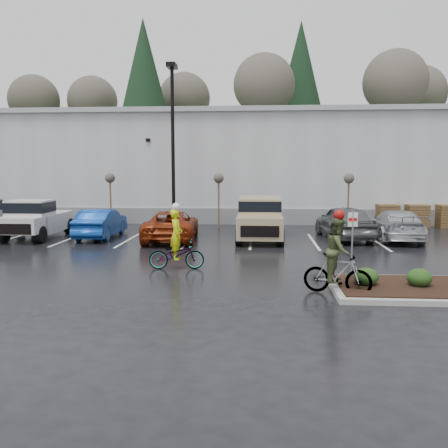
# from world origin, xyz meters

# --- Properties ---
(ground) EXTENTS (120.00, 120.00, 0.00)m
(ground) POSITION_xyz_m (0.00, 0.00, 0.00)
(ground) COLOR black
(ground) RESTS_ON ground
(warehouse) EXTENTS (60.50, 15.50, 7.20)m
(warehouse) POSITION_xyz_m (0.00, 21.99, 3.65)
(warehouse) COLOR #B8BBBD
(warehouse) RESTS_ON ground
(wooded_ridge) EXTENTS (80.00, 25.00, 6.00)m
(wooded_ridge) POSITION_xyz_m (0.00, 45.00, 3.00)
(wooded_ridge) COLOR #273D19
(wooded_ridge) RESTS_ON ground
(lamppost) EXTENTS (0.50, 1.00, 9.22)m
(lamppost) POSITION_xyz_m (-4.00, 12.00, 5.69)
(lamppost) COLOR black
(lamppost) RESTS_ON ground
(sapling_west) EXTENTS (0.60, 0.60, 3.20)m
(sapling_west) POSITION_xyz_m (-8.00, 13.00, 2.73)
(sapling_west) COLOR #49331D
(sapling_west) RESTS_ON ground
(sapling_mid) EXTENTS (0.60, 0.60, 3.20)m
(sapling_mid) POSITION_xyz_m (-1.50, 13.00, 2.73)
(sapling_mid) COLOR #49331D
(sapling_mid) RESTS_ON ground
(sapling_east) EXTENTS (0.60, 0.60, 3.20)m
(sapling_east) POSITION_xyz_m (6.00, 13.00, 2.73)
(sapling_east) COLOR #49331D
(sapling_east) RESTS_ON ground
(pallet_stack_a) EXTENTS (1.20, 1.20, 1.35)m
(pallet_stack_a) POSITION_xyz_m (8.50, 14.00, 0.68)
(pallet_stack_a) COLOR #49331D
(pallet_stack_a) RESTS_ON ground
(pallet_stack_b) EXTENTS (1.20, 1.20, 1.35)m
(pallet_stack_b) POSITION_xyz_m (10.20, 14.00, 0.68)
(pallet_stack_b) COLOR #49331D
(pallet_stack_b) RESTS_ON ground
(pallet_stack_c) EXTENTS (1.20, 1.20, 1.35)m
(pallet_stack_c) POSITION_xyz_m (12.00, 14.00, 0.68)
(pallet_stack_c) COLOR #49331D
(pallet_stack_c) RESTS_ON ground
(shrub_a) EXTENTS (0.70, 0.70, 0.52)m
(shrub_a) POSITION_xyz_m (4.00, -1.00, 0.41)
(shrub_a) COLOR #1A3412
(shrub_a) RESTS_ON curb_island
(shrub_b) EXTENTS (0.70, 0.70, 0.52)m
(shrub_b) POSITION_xyz_m (5.50, -1.00, 0.41)
(shrub_b) COLOR #1A3412
(shrub_b) RESTS_ON curb_island
(fire_lane_sign) EXTENTS (0.30, 0.05, 2.20)m
(fire_lane_sign) POSITION_xyz_m (3.80, 0.20, 1.41)
(fire_lane_sign) COLOR gray
(fire_lane_sign) RESTS_ON ground
(pickup_white) EXTENTS (2.10, 5.20, 1.96)m
(pickup_white) POSITION_xyz_m (-10.27, 8.44, 0.98)
(pickup_white) COLOR beige
(pickup_white) RESTS_ON ground
(car_blue) EXTENTS (1.64, 4.48, 1.46)m
(car_blue) POSITION_xyz_m (-7.09, 8.52, 0.73)
(car_blue) COLOR navy
(car_blue) RESTS_ON ground
(car_red) EXTENTS (2.78, 5.37, 1.45)m
(car_red) POSITION_xyz_m (-3.39, 7.96, 0.72)
(car_red) COLOR maroon
(car_red) RESTS_ON ground
(suv_tan) EXTENTS (2.20, 5.10, 2.06)m
(suv_tan) POSITION_xyz_m (0.92, 8.47, 1.03)
(suv_tan) COLOR tan
(suv_tan) RESTS_ON ground
(car_grey) EXTENTS (2.60, 5.15, 1.68)m
(car_grey) POSITION_xyz_m (5.11, 9.06, 0.84)
(car_grey) COLOR #5C5F60
(car_grey) RESTS_ON ground
(car_far_silver) EXTENTS (2.36, 5.18, 1.47)m
(car_far_silver) POSITION_xyz_m (7.59, 8.92, 0.74)
(car_far_silver) COLOR #B5B9BE
(car_far_silver) RESTS_ON ground
(cyclist_hivis) EXTENTS (1.99, 0.90, 2.34)m
(cyclist_hivis) POSITION_xyz_m (-2.00, 1.50, 0.72)
(cyclist_hivis) COLOR #3F3F44
(cyclist_hivis) RESTS_ON ground
(cyclist_olive) EXTENTS (1.93, 1.07, 2.40)m
(cyclist_olive) POSITION_xyz_m (3.11, -1.40, 0.87)
(cyclist_olive) COLOR #3F3F44
(cyclist_olive) RESTS_ON ground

